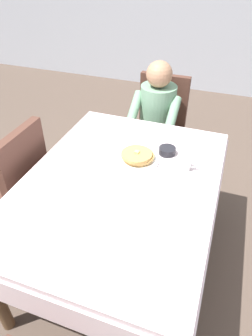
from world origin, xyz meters
TOP-DOWN VIEW (x-y plane):
  - ground_plane at (0.00, 0.00)m, footprint 14.00×14.00m
  - dining_table_main at (0.00, 0.00)m, footprint 1.12×1.52m
  - chair_diner at (-0.05, 1.17)m, footprint 0.44×0.45m
  - diner_person at (-0.05, 1.01)m, footprint 0.40×0.43m
  - chair_left_side at (-0.77, 0.00)m, footprint 0.45×0.44m
  - plate_breakfast at (0.03, 0.22)m, footprint 0.28×0.28m
  - breakfast_stack at (0.03, 0.22)m, footprint 0.21×0.21m
  - cup_coffee at (0.33, 0.24)m, footprint 0.11×0.08m
  - bowl_butter at (0.19, 0.37)m, footprint 0.11×0.11m
  - syrup_pitcher at (-0.25, 0.34)m, footprint 0.08×0.08m
  - fork_left_of_plate at (-0.16, 0.20)m, footprint 0.03×0.18m
  - knife_right_of_plate at (0.22, 0.20)m, footprint 0.02×0.20m
  - spoon_near_edge at (0.04, -0.07)m, footprint 0.15×0.04m
  - napkin_folded at (-0.23, 0.09)m, footprint 0.19×0.15m

SIDE VIEW (x-z plane):
  - ground_plane at x=0.00m, z-range 0.00..0.00m
  - chair_diner at x=-0.05m, z-range 0.06..0.99m
  - chair_left_side at x=-0.77m, z-range 0.06..0.99m
  - dining_table_main at x=0.00m, z-range 0.28..1.02m
  - diner_person at x=-0.05m, z-range 0.11..1.23m
  - fork_left_of_plate at x=-0.16m, z-range 0.74..0.74m
  - knife_right_of_plate at x=0.22m, z-range 0.74..0.74m
  - spoon_near_edge at x=0.04m, z-range 0.74..0.74m
  - napkin_folded at x=-0.23m, z-range 0.74..0.75m
  - plate_breakfast at x=0.03m, z-range 0.74..0.76m
  - bowl_butter at x=0.19m, z-range 0.74..0.78m
  - syrup_pitcher at x=-0.25m, z-range 0.74..0.81m
  - breakfast_stack at x=0.03m, z-range 0.75..0.81m
  - cup_coffee at x=0.33m, z-range 0.74..0.83m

